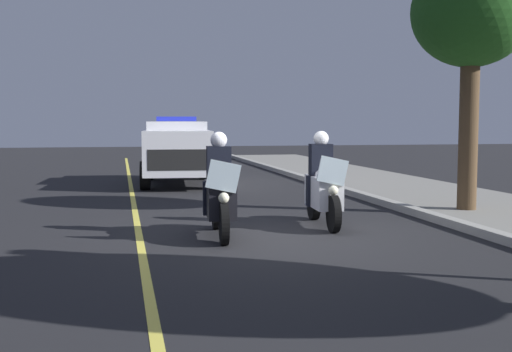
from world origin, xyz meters
TOP-DOWN VIEW (x-y plane):
  - ground_plane at (0.00, 0.00)m, footprint 80.00×80.00m
  - curb_strip at (0.00, 3.41)m, footprint 48.00×0.24m
  - lane_stripe_center at (0.00, -2.13)m, footprint 48.00×0.12m
  - police_motorcycle_lead_left at (-0.04, -0.82)m, footprint 2.14×0.61m
  - police_motorcycle_lead_right at (-0.74, 1.18)m, footprint 2.14×0.61m
  - police_suv at (-9.16, -0.74)m, footprint 5.02×2.35m
  - tree_mid_block at (-1.54, 4.52)m, footprint 2.41×2.41m

SIDE VIEW (x-z plane):
  - ground_plane at x=0.00m, z-range 0.00..0.00m
  - lane_stripe_center at x=0.00m, z-range 0.00..0.01m
  - curb_strip at x=0.00m, z-range 0.00..0.15m
  - police_motorcycle_lead_left at x=-0.04m, z-range -0.16..1.56m
  - police_motorcycle_lead_right at x=-0.74m, z-range -0.16..1.56m
  - police_suv at x=-9.16m, z-range 0.04..2.09m
  - tree_mid_block at x=-1.54m, z-range 1.46..6.56m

